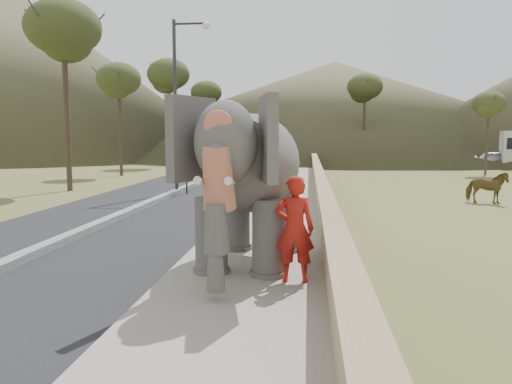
# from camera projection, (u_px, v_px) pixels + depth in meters

# --- Properties ---
(ground) EXTENTS (160.00, 160.00, 0.00)m
(ground) POSITION_uv_depth(u_px,v_px,m) (246.00, 280.00, 9.59)
(ground) COLOR olive
(ground) RESTS_ON ground
(road) EXTENTS (7.00, 120.00, 0.03)m
(road) POSITION_uv_depth(u_px,v_px,m) (153.00, 204.00, 19.99)
(road) COLOR black
(road) RESTS_ON ground
(median) EXTENTS (0.35, 120.00, 0.22)m
(median) POSITION_uv_depth(u_px,v_px,m) (153.00, 202.00, 19.98)
(median) COLOR black
(median) RESTS_ON ground
(walkway) EXTENTS (3.00, 120.00, 0.15)m
(walkway) POSITION_uv_depth(u_px,v_px,m) (278.00, 204.00, 19.46)
(walkway) COLOR #9E9687
(walkway) RESTS_ON ground
(parapet) EXTENTS (0.30, 120.00, 1.10)m
(parapet) POSITION_uv_depth(u_px,v_px,m) (320.00, 193.00, 19.24)
(parapet) COLOR tan
(parapet) RESTS_ON ground
(lamppost) EXTENTS (1.76, 0.36, 8.00)m
(lamppost) POSITION_uv_depth(u_px,v_px,m) (182.00, 89.00, 23.00)
(lamppost) COLOR #2E2D32
(lamppost) RESTS_ON ground
(signboard) EXTENTS (0.60, 0.08, 2.40)m
(signboard) POSITION_uv_depth(u_px,v_px,m) (186.00, 159.00, 23.28)
(signboard) COLOR #2D2D33
(signboard) RESTS_ON ground
(cow) EXTENTS (1.70, 1.15, 1.32)m
(cow) POSITION_uv_depth(u_px,v_px,m) (487.00, 188.00, 20.11)
(cow) COLOR brown
(cow) RESTS_ON ground
(distant_car) EXTENTS (4.52, 2.74, 1.44)m
(distant_car) POSITION_uv_depth(u_px,v_px,m) (500.00, 160.00, 41.64)
(distant_car) COLOR #B7B5BD
(distant_car) RESTS_ON ground
(hill_left) EXTENTS (60.00, 60.00, 22.00)m
(hill_left) POSITION_uv_depth(u_px,v_px,m) (15.00, 73.00, 66.63)
(hill_left) COLOR brown
(hill_left) RESTS_ON ground
(hill_far) EXTENTS (80.00, 80.00, 14.00)m
(hill_far) POSITION_uv_depth(u_px,v_px,m) (334.00, 108.00, 77.44)
(hill_far) COLOR brown
(hill_far) RESTS_ON ground
(elephant_and_man) EXTENTS (2.64, 4.64, 3.22)m
(elephant_and_man) POSITION_uv_depth(u_px,v_px,m) (251.00, 185.00, 10.25)
(elephant_and_man) COLOR #605C57
(elephant_and_man) RESTS_ON ground
(motorcyclist) EXTENTS (0.99, 1.71, 1.78)m
(motorcyclist) POSITION_uv_depth(u_px,v_px,m) (254.00, 161.00, 39.57)
(motorcyclist) COLOR maroon
(motorcyclist) RESTS_ON ground
(trees) EXTENTS (47.99, 42.39, 9.60)m
(trees) POSITION_uv_depth(u_px,v_px,m) (301.00, 116.00, 37.99)
(trees) COLOR #473828
(trees) RESTS_ON ground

